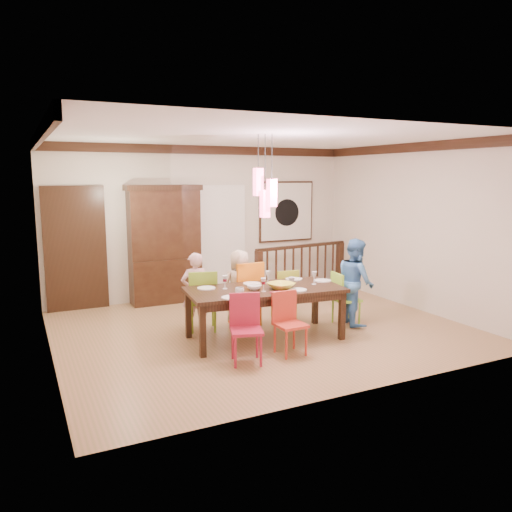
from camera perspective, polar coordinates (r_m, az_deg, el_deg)
name	(u,v)px	position (r m, az deg, el deg)	size (l,w,h in m)	color
floor	(262,329)	(7.77, 0.67, -8.33)	(6.00, 6.00, 0.00)	olive
ceiling	(262,136)	(7.43, 0.71, 13.51)	(6.00, 6.00, 0.00)	white
wall_back	(204,222)	(9.75, -5.92, 3.89)	(6.00, 6.00, 0.00)	beige
wall_left	(45,248)	(6.69, -22.94, 0.84)	(5.00, 5.00, 0.00)	beige
wall_right	(415,227)	(9.20, 17.67, 3.20)	(5.00, 5.00, 0.00)	beige
crown_molding	(262,142)	(7.43, 0.71, 12.90)	(6.00, 5.00, 0.16)	black
panel_door	(76,251)	(9.21, -19.92, 0.58)	(1.04, 0.07, 2.24)	black
white_doorway	(222,242)	(9.89, -3.90, 1.66)	(0.97, 0.05, 2.22)	silver
painting	(286,212)	(10.46, 3.48, 5.10)	(1.25, 0.06, 1.25)	black
pendant_cluster	(265,192)	(6.97, 1.03, 7.28)	(0.27, 0.21, 1.14)	#F14873
dining_table	(265,293)	(7.16, 1.00, -4.29)	(2.30, 1.22, 0.75)	black
chair_far_left	(202,296)	(7.63, -6.14, -4.52)	(0.52, 0.52, 0.94)	#7BA926
chair_far_mid	(245,288)	(7.87, -1.32, -3.71)	(0.47, 0.47, 1.02)	orange
chair_far_right	(284,290)	(8.23, 3.21, -3.92)	(0.41, 0.41, 0.83)	#ADBC2D
chair_near_left	(246,325)	(6.28, -1.10, -7.88)	(0.49, 0.49, 0.87)	#A41A33
chair_near_mid	(291,320)	(6.60, 3.97, -7.26)	(0.38, 0.38, 0.82)	red
chair_end_right	(346,295)	(8.01, 10.30, -4.39)	(0.42, 0.42, 0.84)	#8ED035
china_hutch	(165,244)	(9.34, -10.40, 1.36)	(1.37, 0.46, 2.17)	black
balustrade	(302,267)	(10.20, 5.23, -1.26)	(2.24, 0.38, 0.96)	black
person_far_left	(195,291)	(7.65, -7.00, -4.05)	(0.44, 0.29, 1.19)	#F2B8C2
person_far_mid	(240,287)	(7.95, -1.88, -3.52)	(0.58, 0.38, 1.18)	#C9B198
person_end_right	(356,282)	(8.03, 11.31, -2.89)	(0.67, 0.52, 1.37)	#4784C7
serving_bowl	(281,286)	(7.08, 2.89, -3.43)	(0.36, 0.36, 0.09)	gold
small_bowl	(254,287)	(7.03, -0.20, -3.60)	(0.21, 0.21, 0.06)	white
cup_left	(240,291)	(6.75, -1.89, -4.02)	(0.12, 0.12, 0.09)	silver
cup_right	(292,280)	(7.48, 4.09, -2.76)	(0.10, 0.10, 0.09)	silver
plate_far_left	(206,288)	(7.13, -5.70, -3.67)	(0.26, 0.26, 0.01)	white
plate_far_mid	(252,284)	(7.39, -0.48, -3.17)	(0.26, 0.26, 0.01)	white
plate_far_right	(294,279)	(7.73, 4.36, -2.64)	(0.26, 0.26, 0.01)	white
plate_near_left	(231,298)	(6.56, -2.85, -4.77)	(0.26, 0.26, 0.01)	white
plate_near_mid	(298,290)	(7.01, 4.78, -3.89)	(0.26, 0.26, 0.01)	white
plate_end_right	(323,281)	(7.67, 7.63, -2.80)	(0.26, 0.26, 0.01)	white
wine_glass_a	(225,282)	(7.08, -3.58, -3.01)	(0.08, 0.08, 0.19)	#590C19
wine_glass_b	(268,277)	(7.42, 1.36, -2.43)	(0.08, 0.08, 0.19)	silver
wine_glass_c	(263,285)	(6.90, 0.85, -3.32)	(0.08, 0.08, 0.19)	#590C19
wine_glass_d	(314,278)	(7.40, 6.66, -2.52)	(0.08, 0.08, 0.19)	silver
napkin	(278,293)	(6.82, 2.52, -4.22)	(0.18, 0.14, 0.01)	#D83359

